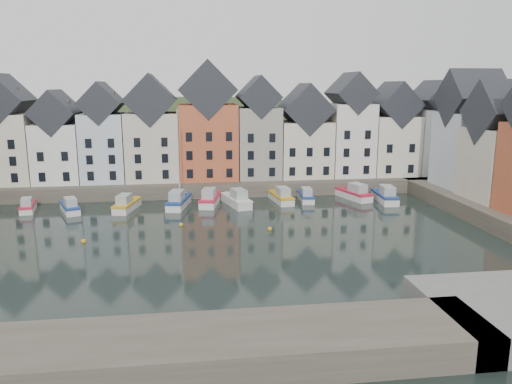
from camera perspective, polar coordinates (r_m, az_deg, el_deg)
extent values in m
plane|color=black|center=(51.32, -4.18, -6.18)|extent=(260.00, 260.00, 0.00)
cube|color=#4A4138|center=(80.15, -5.51, 1.19)|extent=(90.00, 16.00, 2.00)
cube|color=#4A4138|center=(31.47, -20.91, -17.35)|extent=(50.00, 6.00, 2.00)
ellipsoid|color=#2A381C|center=(110.11, -5.83, -6.01)|extent=(153.60, 70.40, 64.00)
sphere|color=black|center=(100.50, -14.10, 7.51)|extent=(5.77, 5.77, 5.77)
sphere|color=black|center=(113.13, 6.61, 7.97)|extent=(5.27, 5.27, 5.27)
sphere|color=black|center=(108.83, 11.04, 7.54)|extent=(5.07, 5.07, 5.07)
sphere|color=black|center=(105.57, 1.71, 7.59)|extent=(5.01, 5.01, 5.01)
sphere|color=black|center=(111.33, -26.00, 5.97)|extent=(3.94, 3.94, 3.94)
sphere|color=black|center=(113.55, 8.38, 7.90)|extent=(5.21, 5.21, 5.21)
sphere|color=black|center=(107.70, -5.11, 7.91)|extent=(5.45, 5.45, 5.45)
sphere|color=black|center=(105.49, 15.14, 6.84)|extent=(4.49, 4.49, 4.49)
cube|color=beige|center=(81.60, -26.53, 4.46)|extent=(7.67, 8.00, 10.07)
cube|color=#21242A|center=(81.13, -26.99, 9.31)|extent=(7.67, 8.16, 7.67)
cube|color=white|center=(79.63, -21.52, 4.20)|extent=(6.56, 8.00, 8.61)
cube|color=#21242A|center=(79.13, -21.85, 8.45)|extent=(6.56, 8.16, 6.56)
cube|color=silver|center=(78.23, -16.90, 4.91)|extent=(6.20, 8.00, 10.02)
cube|color=#21242A|center=(77.75, -17.20, 9.70)|extent=(6.20, 8.16, 6.20)
cube|color=beige|center=(77.40, -11.69, 5.13)|extent=(7.70, 8.00, 10.08)
cube|color=#21242A|center=(76.90, -11.91, 10.27)|extent=(7.70, 8.16, 7.70)
cube|color=#BF5836|center=(77.19, -5.49, 5.76)|extent=(8.69, 8.00, 11.28)
cube|color=#21242A|center=(76.73, -5.61, 11.55)|extent=(8.69, 8.16, 8.69)
cube|color=gray|center=(77.88, 0.21, 5.68)|extent=(6.43, 8.00, 10.78)
cube|color=#21242A|center=(77.41, 0.22, 10.83)|extent=(6.43, 8.16, 6.43)
cube|color=beige|center=(79.32, 5.46, 4.94)|extent=(7.88, 8.00, 8.56)
cube|color=#21242A|center=(78.80, 5.55, 9.43)|extent=(7.88, 8.16, 7.88)
cube|color=white|center=(81.13, 10.57, 5.91)|extent=(6.50, 8.00, 11.27)
cube|color=#21242A|center=(80.71, 10.77, 11.03)|extent=(6.50, 8.16, 6.50)
cube|color=beige|center=(83.68, 15.13, 5.21)|extent=(7.23, 8.00, 9.32)
cube|color=#21242A|center=(83.20, 15.37, 9.62)|extent=(7.23, 8.16, 7.23)
cube|color=white|center=(86.49, 19.36, 5.49)|extent=(6.18, 8.00, 10.32)
cube|color=#21242A|center=(86.06, 19.67, 9.91)|extent=(6.18, 8.16, 6.18)
cube|color=silver|center=(76.13, 23.13, 4.42)|extent=(7.47, 8.00, 10.38)
cube|color=#21242A|center=(75.64, 23.58, 9.80)|extent=(7.62, 8.00, 8.00)
cube|color=beige|center=(69.53, 26.40, 2.87)|extent=(8.14, 8.00, 8.89)
cube|color=#21242A|center=(68.94, 26.90, 8.14)|extent=(8.30, 8.00, 8.00)
sphere|color=gold|center=(58.87, -8.56, -3.74)|extent=(0.50, 0.50, 0.50)
sphere|color=gold|center=(56.66, 1.59, -4.23)|extent=(0.50, 0.50, 0.50)
sphere|color=gold|center=(55.22, -19.10, -5.35)|extent=(0.50, 0.50, 0.50)
cube|color=silver|center=(71.77, -24.60, -1.72)|extent=(2.48, 5.44, 0.96)
cube|color=red|center=(71.66, -24.63, -1.31)|extent=(2.59, 5.56, 0.22)
cube|color=#9FA7A7|center=(70.78, -24.74, -1.04)|extent=(1.58, 2.28, 1.05)
cube|color=silver|center=(69.05, -20.50, -1.87)|extent=(3.68, 5.94, 1.05)
cube|color=navy|center=(68.92, -20.53, -1.41)|extent=(3.81, 6.08, 0.24)
cube|color=#9FA7A7|center=(67.97, -20.46, -1.09)|extent=(2.08, 2.61, 1.14)
cube|color=silver|center=(67.94, -14.50, -1.67)|extent=(3.23, 6.54, 1.15)
cube|color=gold|center=(67.80, -14.53, -1.15)|extent=(3.35, 6.69, 0.26)
cube|color=#9FA7A7|center=(66.80, -14.83, -0.81)|extent=(1.98, 2.77, 1.26)
cube|color=silver|center=(68.17, -8.81, -1.35)|extent=(3.41, 7.08, 1.25)
cube|color=navy|center=(68.02, -8.83, -0.79)|extent=(3.55, 7.23, 0.28)
cube|color=#9FA7A7|center=(66.90, -9.04, -0.42)|extent=(2.12, 2.99, 1.36)
cylinder|color=silver|center=(67.65, -8.85, 4.07)|extent=(0.16, 0.16, 12.47)
cube|color=silver|center=(69.02, -5.24, -1.09)|extent=(3.38, 7.02, 1.24)
cube|color=red|center=(68.87, -5.25, -0.55)|extent=(3.52, 7.17, 0.28)
cube|color=#9FA7A7|center=(67.75, -5.40, -0.18)|extent=(2.10, 2.97, 1.35)
cube|color=silver|center=(68.22, -2.28, -1.20)|extent=(3.75, 7.12, 1.25)
cube|color=silver|center=(68.07, -2.28, -0.64)|extent=(3.89, 7.28, 0.28)
cube|color=#9FA7A7|center=(66.99, -1.98, -0.25)|extent=(2.25, 3.05, 1.36)
cube|color=silver|center=(70.32, 2.85, -0.83)|extent=(2.69, 6.53, 1.16)
cube|color=gold|center=(70.18, 2.86, -0.33)|extent=(2.81, 6.67, 0.26)
cube|color=#9FA7A7|center=(69.16, 3.10, 0.02)|extent=(1.79, 2.70, 1.27)
cube|color=silver|center=(71.40, 5.69, -0.71)|extent=(2.12, 5.71, 1.03)
cube|color=navy|center=(71.27, 5.70, -0.28)|extent=(2.22, 5.83, 0.23)
cube|color=#9FA7A7|center=(70.35, 5.81, 0.02)|extent=(1.48, 2.34, 1.12)
cube|color=silver|center=(73.56, 11.03, -0.45)|extent=(3.91, 7.03, 1.23)
cube|color=red|center=(73.42, 11.05, 0.06)|extent=(4.06, 7.19, 0.28)
cube|color=#9FA7A7|center=(72.48, 11.53, 0.43)|extent=(2.29, 3.04, 1.35)
cube|color=silver|center=(72.76, 14.47, -0.74)|extent=(2.64, 7.01, 1.26)
cube|color=navy|center=(72.62, 14.50, -0.21)|extent=(2.77, 7.16, 0.29)
cube|color=#9FA7A7|center=(71.52, 14.77, 0.15)|extent=(1.83, 2.87, 1.37)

